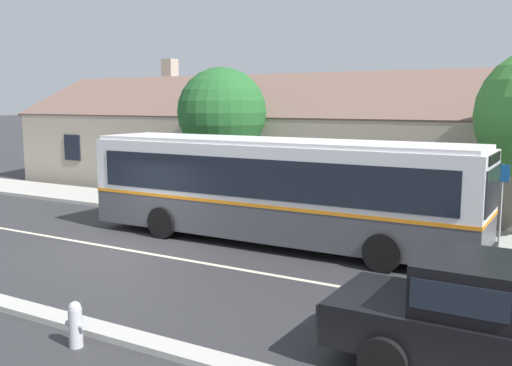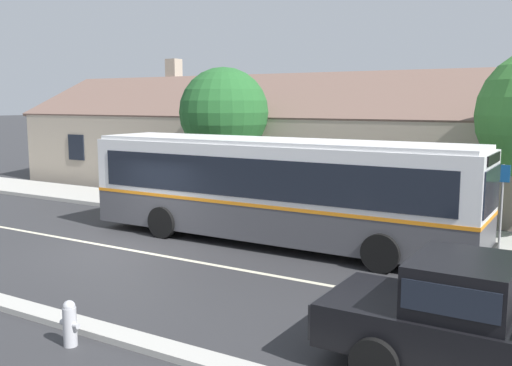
% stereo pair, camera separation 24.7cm
% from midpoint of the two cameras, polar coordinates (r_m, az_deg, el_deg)
% --- Properties ---
extents(ground_plane, '(300.00, 300.00, 0.00)m').
position_cam_midpoint_polar(ground_plane, '(17.12, -13.36, -6.50)').
color(ground_plane, '#2D2D30').
extents(sidewalk_far, '(60.00, 3.00, 0.15)m').
position_cam_midpoint_polar(sidewalk_far, '(21.72, -2.40, -2.99)').
color(sidewalk_far, '#ADAAA3').
rests_on(sidewalk_far, ground).
extents(lane_divider_stripe, '(60.00, 0.16, 0.01)m').
position_cam_midpoint_polar(lane_divider_stripe, '(17.12, -13.36, -6.49)').
color(lane_divider_stripe, beige).
rests_on(lane_divider_stripe, ground).
extents(community_building, '(26.00, 9.40, 6.66)m').
position_cam_midpoint_polar(community_building, '(28.61, 1.11, 3.42)').
color(community_building, tan).
rests_on(community_building, ground).
extents(transit_bus, '(12.25, 2.81, 3.15)m').
position_cam_midpoint_polar(transit_bus, '(17.11, 1.55, -0.49)').
color(transit_bus, '#47474C').
rests_on(transit_bus, ground).
extents(pickup_truck_black, '(5.78, 2.27, 1.88)m').
position_cam_midpoint_polar(pickup_truck_black, '(9.59, 23.21, -12.88)').
color(pickup_truck_black, black).
rests_on(pickup_truck_black, ground).
extents(bench_by_building, '(1.87, 0.51, 0.94)m').
position_cam_midpoint_polar(bench_by_building, '(24.37, -12.15, -0.75)').
color(bench_by_building, brown).
rests_on(bench_by_building, sidewalk_far).
extents(bench_down_street, '(1.79, 0.51, 0.94)m').
position_cam_midpoint_polar(bench_down_street, '(21.65, -3.67, -1.69)').
color(bench_down_street, brown).
rests_on(bench_down_street, sidewalk_far).
extents(street_tree_secondary, '(3.63, 3.63, 5.65)m').
position_cam_midpoint_polar(street_tree_secondary, '(23.31, -3.75, 7.04)').
color(street_tree_secondary, '#4C3828').
rests_on(street_tree_secondary, ground).
extents(fire_hydrant, '(0.42, 0.24, 0.83)m').
position_cam_midpoint_polar(fire_hydrant, '(10.73, -18.26, -13.21)').
color(fire_hydrant, '#B2B2B7').
rests_on(fire_hydrant, ground).
extents(bus_stop_sign, '(0.36, 0.07, 2.40)m').
position_cam_midpoint_polar(bus_stop_sign, '(17.26, 22.95, -1.25)').
color(bus_stop_sign, gray).
rests_on(bus_stop_sign, sidewalk_far).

